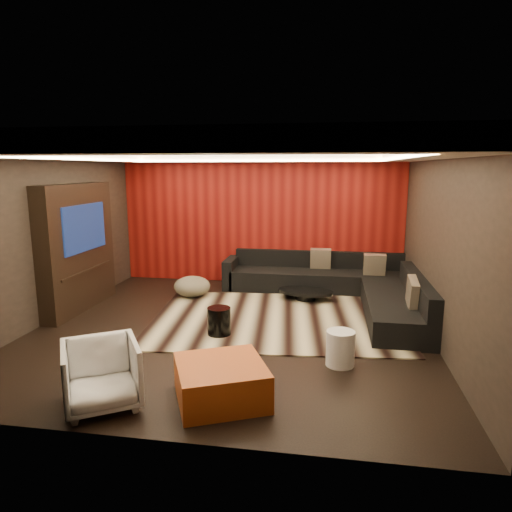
% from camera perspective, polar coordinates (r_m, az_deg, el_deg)
% --- Properties ---
extents(floor, '(6.00, 6.00, 0.02)m').
position_cam_1_polar(floor, '(7.20, -3.17, -9.14)').
color(floor, black).
rests_on(floor, ground).
extents(ceiling, '(6.00, 6.00, 0.02)m').
position_cam_1_polar(ceiling, '(6.77, -3.43, 13.88)').
color(ceiling, silver).
rests_on(ceiling, ground).
extents(wall_back, '(6.00, 0.02, 2.80)m').
position_cam_1_polar(wall_back, '(9.78, 0.56, 4.73)').
color(wall_back, black).
rests_on(wall_back, ground).
extents(wall_left, '(0.02, 6.00, 2.80)m').
position_cam_1_polar(wall_left, '(8.05, -24.71, 2.37)').
color(wall_left, black).
rests_on(wall_left, ground).
extents(wall_right, '(0.02, 6.00, 2.80)m').
position_cam_1_polar(wall_right, '(6.85, 22.09, 1.23)').
color(wall_right, black).
rests_on(wall_right, ground).
extents(red_feature_wall, '(5.98, 0.05, 2.78)m').
position_cam_1_polar(red_feature_wall, '(9.74, 0.53, 4.71)').
color(red_feature_wall, '#6B0C0A').
rests_on(red_feature_wall, ground).
extents(soffit_back, '(6.00, 0.60, 0.22)m').
position_cam_1_polar(soffit_back, '(9.42, 0.28, 12.35)').
color(soffit_back, silver).
rests_on(soffit_back, ground).
extents(soffit_front, '(6.00, 0.60, 0.22)m').
position_cam_1_polar(soffit_front, '(4.18, -11.84, 13.82)').
color(soffit_front, silver).
rests_on(soffit_front, ground).
extents(soffit_left, '(0.60, 4.80, 0.22)m').
position_cam_1_polar(soffit_left, '(7.82, -23.55, 11.74)').
color(soffit_left, silver).
rests_on(soffit_left, ground).
extents(soffit_right, '(0.60, 4.80, 0.22)m').
position_cam_1_polar(soffit_right, '(6.71, 20.26, 12.24)').
color(soffit_right, silver).
rests_on(soffit_right, ground).
extents(cove_back, '(4.80, 0.08, 0.04)m').
position_cam_1_polar(cove_back, '(9.08, -0.06, 11.84)').
color(cove_back, '#FFD899').
rests_on(cove_back, ground).
extents(cove_front, '(4.80, 0.08, 0.04)m').
position_cam_1_polar(cove_front, '(4.49, -10.21, 12.52)').
color(cove_front, '#FFD899').
rests_on(cove_front, ground).
extents(cove_left, '(0.08, 4.80, 0.04)m').
position_cam_1_polar(cove_left, '(7.64, -21.31, 11.26)').
color(cove_left, '#FFD899').
rests_on(cove_left, ground).
extents(cove_right, '(0.08, 4.80, 0.04)m').
position_cam_1_polar(cove_right, '(6.66, 17.27, 11.66)').
color(cove_right, '#FFD899').
rests_on(cove_right, ground).
extents(tv_surround, '(0.30, 2.00, 2.20)m').
position_cam_1_polar(tv_surround, '(8.51, -21.42, 0.99)').
color(tv_surround, black).
rests_on(tv_surround, ground).
extents(tv_screen, '(0.04, 1.30, 0.80)m').
position_cam_1_polar(tv_screen, '(8.38, -20.64, 3.32)').
color(tv_screen, black).
rests_on(tv_screen, ground).
extents(tv_shelf, '(0.04, 1.60, 0.04)m').
position_cam_1_polar(tv_shelf, '(8.51, -20.30, -1.69)').
color(tv_shelf, black).
rests_on(tv_shelf, ground).
extents(rug, '(4.27, 3.37, 0.02)m').
position_cam_1_polar(rug, '(7.61, 2.42, -7.84)').
color(rug, '#C0B48C').
rests_on(rug, floor).
extents(coffee_table, '(1.22, 1.22, 0.18)m').
position_cam_1_polar(coffee_table, '(8.68, 6.19, -4.83)').
color(coffee_table, black).
rests_on(coffee_table, rug).
extents(drum_stool, '(0.41, 0.41, 0.41)m').
position_cam_1_polar(drum_stool, '(6.87, -4.64, -8.09)').
color(drum_stool, black).
rests_on(drum_stool, rug).
extents(striped_pouf, '(0.92, 0.92, 0.39)m').
position_cam_1_polar(striped_pouf, '(8.91, -7.99, -3.77)').
color(striped_pouf, '#C3BA97').
rests_on(striped_pouf, rug).
extents(white_side_table, '(0.40, 0.40, 0.45)m').
position_cam_1_polar(white_side_table, '(5.96, 10.50, -11.27)').
color(white_side_table, silver).
rests_on(white_side_table, floor).
extents(orange_ottoman, '(1.21, 1.21, 0.41)m').
position_cam_1_polar(orange_ottoman, '(5.10, -4.40, -15.39)').
color(orange_ottoman, '#9C3D14').
rests_on(orange_ottoman, floor).
extents(armchair, '(1.04, 1.05, 0.70)m').
position_cam_1_polar(armchair, '(5.16, -18.76, -13.86)').
color(armchair, silver).
rests_on(armchair, floor).
extents(sectional_sofa, '(3.65, 3.50, 0.75)m').
position_cam_1_polar(sectional_sofa, '(8.75, 10.70, -3.80)').
color(sectional_sofa, black).
rests_on(sectional_sofa, floor).
extents(throw_pillows, '(1.70, 2.77, 0.50)m').
position_cam_1_polar(throw_pillows, '(8.60, 13.42, -1.71)').
color(throw_pillows, '#BFAA8C').
rests_on(throw_pillows, sectional_sofa).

